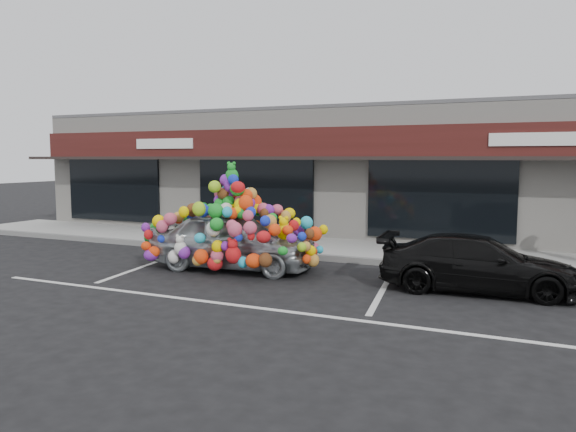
% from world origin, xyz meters
% --- Properties ---
extents(ground, '(90.00, 90.00, 0.00)m').
position_xyz_m(ground, '(0.00, 0.00, 0.00)').
color(ground, black).
rests_on(ground, ground).
extents(shop_building, '(24.00, 7.20, 4.31)m').
position_xyz_m(shop_building, '(0.00, 8.44, 2.16)').
color(shop_building, silver).
rests_on(shop_building, ground).
extents(sidewalk, '(26.00, 3.00, 0.15)m').
position_xyz_m(sidewalk, '(0.00, 4.00, 0.07)').
color(sidewalk, '#9B9C96').
rests_on(sidewalk, ground).
extents(kerb, '(26.00, 0.18, 0.16)m').
position_xyz_m(kerb, '(0.00, 2.50, 0.07)').
color(kerb, slate).
rests_on(kerb, ground).
extents(parking_stripe_left, '(0.73, 4.37, 0.01)m').
position_xyz_m(parking_stripe_left, '(-3.20, 0.20, 0.00)').
color(parking_stripe_left, silver).
rests_on(parking_stripe_left, ground).
extents(parking_stripe_mid, '(0.73, 4.37, 0.01)m').
position_xyz_m(parking_stripe_mid, '(2.80, 0.20, 0.00)').
color(parking_stripe_mid, silver).
rests_on(parking_stripe_mid, ground).
extents(lane_line, '(14.00, 0.12, 0.01)m').
position_xyz_m(lane_line, '(2.00, -2.30, 0.00)').
color(lane_line, silver).
rests_on(lane_line, ground).
extents(toy_car, '(2.95, 4.48, 2.52)m').
position_xyz_m(toy_car, '(-0.99, 0.56, 0.86)').
color(toy_car, '#A7ACB2').
rests_on(toy_car, ground).
extents(black_sedan, '(1.83, 3.97, 1.12)m').
position_xyz_m(black_sedan, '(4.59, 0.63, 0.56)').
color(black_sedan, black).
rests_on(black_sedan, ground).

